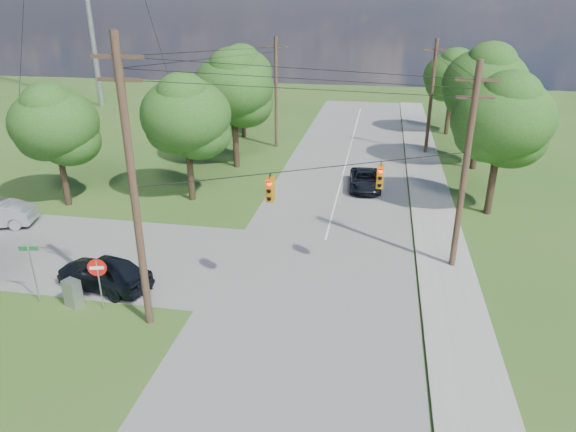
% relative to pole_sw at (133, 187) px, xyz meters
% --- Properties ---
extents(ground, '(140.00, 140.00, 0.00)m').
position_rel_pole_sw_xyz_m(ground, '(4.60, -0.40, -6.23)').
color(ground, '#2E541C').
rests_on(ground, ground).
extents(main_road, '(10.00, 100.00, 0.03)m').
position_rel_pole_sw_xyz_m(main_road, '(6.60, 4.60, -6.21)').
color(main_road, gray).
rests_on(main_road, ground).
extents(sidewalk_east, '(2.60, 100.00, 0.12)m').
position_rel_pole_sw_xyz_m(sidewalk_east, '(13.30, 4.60, -6.17)').
color(sidewalk_east, '#A2A098').
rests_on(sidewalk_east, ground).
extents(pole_sw, '(2.00, 0.32, 12.00)m').
position_rel_pole_sw_xyz_m(pole_sw, '(0.00, 0.00, 0.00)').
color(pole_sw, brown).
rests_on(pole_sw, ground).
extents(pole_ne, '(2.00, 0.32, 10.50)m').
position_rel_pole_sw_xyz_m(pole_ne, '(13.50, 7.60, -0.76)').
color(pole_ne, brown).
rests_on(pole_ne, ground).
extents(pole_north_e, '(2.00, 0.32, 10.00)m').
position_rel_pole_sw_xyz_m(pole_north_e, '(13.50, 29.60, -1.10)').
color(pole_north_e, brown).
rests_on(pole_north_e, ground).
extents(pole_north_w, '(2.00, 0.32, 10.00)m').
position_rel_pole_sw_xyz_m(pole_north_w, '(-0.40, 29.60, -1.10)').
color(pole_north_w, brown).
rests_on(pole_north_w, ground).
extents(power_lines, '(13.93, 29.62, 4.93)m').
position_rel_pole_sw_xyz_m(power_lines, '(6.10, 11.14, 2.93)').
color(power_lines, black).
rests_on(power_lines, ground).
extents(traffic_signals, '(4.91, 3.27, 1.05)m').
position_rel_pole_sw_xyz_m(traffic_signals, '(7.15, 4.03, -0.73)').
color(traffic_signals, '#C77C0B').
rests_on(traffic_signals, ground).
extents(tree_w_near, '(6.00, 6.00, 8.40)m').
position_rel_pole_sw_xyz_m(tree_w_near, '(-3.40, 14.60, -0.30)').
color(tree_w_near, '#3D2D1E').
rests_on(tree_w_near, ground).
extents(tree_w_mid, '(6.40, 6.40, 9.22)m').
position_rel_pole_sw_xyz_m(tree_w_mid, '(-2.40, 22.60, 0.35)').
color(tree_w_mid, '#3D2D1E').
rests_on(tree_w_mid, ground).
extents(tree_w_far, '(6.00, 6.00, 8.73)m').
position_rel_pole_sw_xyz_m(tree_w_far, '(-4.40, 32.60, 0.02)').
color(tree_w_far, '#3D2D1E').
rests_on(tree_w_far, ground).
extents(tree_e_near, '(6.20, 6.20, 8.81)m').
position_rel_pole_sw_xyz_m(tree_e_near, '(16.60, 15.60, 0.02)').
color(tree_e_near, '#3D2D1E').
rests_on(tree_e_near, ground).
extents(tree_e_mid, '(6.60, 6.60, 9.64)m').
position_rel_pole_sw_xyz_m(tree_e_mid, '(17.10, 25.60, 0.68)').
color(tree_e_mid, '#3D2D1E').
rests_on(tree_e_mid, ground).
extents(tree_e_far, '(5.80, 5.80, 8.32)m').
position_rel_pole_sw_xyz_m(tree_e_far, '(16.10, 37.60, -0.31)').
color(tree_e_far, '#3D2D1E').
rests_on(tree_e_far, ground).
extents(tree_cross_n, '(5.60, 5.60, 7.91)m').
position_rel_pole_sw_xyz_m(tree_cross_n, '(-11.40, 12.10, -0.63)').
color(tree_cross_n, '#3D2D1E').
rests_on(tree_cross_n, ground).
extents(car_cross_dark, '(5.17, 3.08, 1.65)m').
position_rel_pole_sw_xyz_m(car_cross_dark, '(-3.30, 2.30, -5.37)').
color(car_cross_dark, black).
rests_on(car_cross_dark, cross_road).
extents(car_main_north, '(2.55, 4.99, 1.35)m').
position_rel_pole_sw_xyz_m(car_main_north, '(8.47, 18.96, -5.52)').
color(car_main_north, black).
rests_on(car_main_north, main_road).
extents(control_cabinet, '(0.85, 0.73, 1.30)m').
position_rel_pole_sw_xyz_m(control_cabinet, '(-3.94, 0.60, -5.58)').
color(control_cabinet, '#95989A').
rests_on(control_cabinet, ground).
extents(do_not_enter_sign, '(0.82, 0.26, 2.52)m').
position_rel_pole_sw_xyz_m(do_not_enter_sign, '(-2.51, 0.60, -4.40)').
color(do_not_enter_sign, '#95989A').
rests_on(do_not_enter_sign, ground).
extents(street_name_sign, '(0.85, 0.21, 2.86)m').
position_rel_pole_sw_xyz_m(street_name_sign, '(-5.72, 0.60, -4.42)').
color(street_name_sign, '#95989A').
rests_on(street_name_sign, ground).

